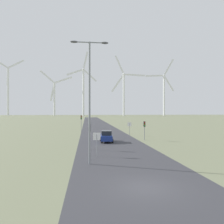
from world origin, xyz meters
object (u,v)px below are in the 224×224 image
stop_sign_near (97,140)px  wind_turbine_far_left (8,87)px  traffic_light_post_near_left (90,131)px  traffic_light_post_near_right (144,126)px  stop_sign_far (129,126)px  car_approaching (106,136)px  streetlamp (89,88)px  wind_turbine_left (54,95)px  wind_turbine_center (83,88)px  traffic_light_post_mid_left (81,120)px  wind_turbine_right (124,90)px  wind_turbine_far_right (164,91)px

stop_sign_near → wind_turbine_far_left: wind_turbine_far_left is taller
traffic_light_post_near_left → traffic_light_post_near_right: traffic_light_post_near_left is taller
stop_sign_far → wind_turbine_far_left: wind_turbine_far_left is taller
car_approaching → streetlamp: bearing=-101.3°
streetlamp → wind_turbine_left: bearing=98.9°
stop_sign_far → wind_turbine_center: bearing=93.4°
streetlamp → stop_sign_near: size_ratio=4.42×
traffic_light_post_mid_left → wind_turbine_right: wind_turbine_right is taller
stop_sign_near → wind_turbine_far_right: 246.25m
stop_sign_far → wind_turbine_left: (-45.68, 215.69, 22.62)m
traffic_light_post_near_right → wind_turbine_center: wind_turbine_center is taller
traffic_light_post_near_right → wind_turbine_center: (-13.07, 213.23, 29.66)m
wind_turbine_center → wind_turbine_far_right: wind_turbine_center is taller
wind_turbine_center → traffic_light_post_mid_left: bearing=-89.4°
stop_sign_near → traffic_light_post_near_right: bearing=54.5°
traffic_light_post_near_right → wind_turbine_far_left: 241.74m
streetlamp → car_approaching: streetlamp is taller
wind_turbine_center → wind_turbine_far_right: (95.30, 1.85, -2.28)m
traffic_light_post_near_left → traffic_light_post_mid_left: (-1.58, 22.83, 0.55)m
streetlamp → traffic_light_post_near_right: streetlamp is taller
stop_sign_far → wind_turbine_far_left: bearing=114.3°
streetlamp → car_approaching: 15.96m
car_approaching → wind_turbine_left: (-40.14, 224.59, 23.58)m
traffic_light_post_near_left → car_approaching: 7.53m
wind_turbine_far_left → wind_turbine_center: size_ratio=0.89×
stop_sign_near → wind_turbine_left: size_ratio=0.05×
traffic_light_post_near_right → wind_turbine_far_right: bearing=69.1°
car_approaching → traffic_light_post_near_left: bearing=-112.1°
wind_turbine_far_left → wind_turbine_right: bearing=-4.6°
wind_turbine_right → wind_turbine_far_right: bearing=6.9°
traffic_light_post_mid_left → wind_turbine_right: 200.86m
car_approaching → stop_sign_near: bearing=-100.6°
stop_sign_near → wind_turbine_far_left: bearing=110.8°
stop_sign_near → traffic_light_post_mid_left: 27.07m
traffic_light_post_near_left → car_approaching: traffic_light_post_near_left is taller
streetlamp → traffic_light_post_near_left: 8.93m
traffic_light_post_near_right → wind_turbine_right: size_ratio=0.05×
traffic_light_post_mid_left → wind_turbine_far_right: bearing=65.0°
wind_turbine_left → wind_turbine_right: size_ratio=0.76×
wind_turbine_right → wind_turbine_far_right: 50.00m
traffic_light_post_near_left → traffic_light_post_near_right: 12.27m
car_approaching → wind_turbine_center: wind_turbine_center is taller
wind_turbine_far_right → car_approaching: bearing=-112.3°
stop_sign_near → stop_sign_far: stop_sign_far is taller
traffic_light_post_mid_left → wind_turbine_right: (43.50, 194.25, 26.85)m
traffic_light_post_near_right → car_approaching: size_ratio=0.76×
stop_sign_far → car_approaching: stop_sign_far is taller
streetlamp → wind_turbine_far_right: 249.24m
traffic_light_post_near_right → wind_turbine_right: bearing=81.1°
streetlamp → traffic_light_post_near_right: (9.45, 15.57, -4.68)m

